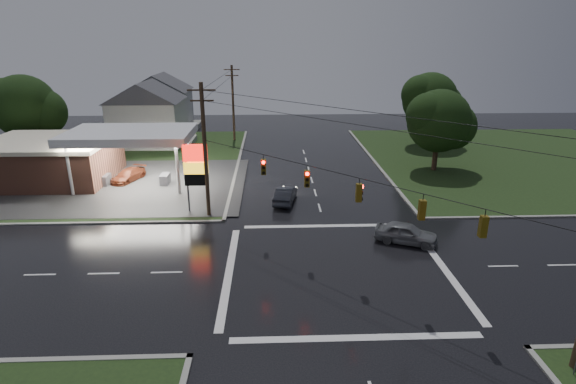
{
  "coord_description": "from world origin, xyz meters",
  "views": [
    {
      "loc": [
        -4.16,
        -25.72,
        14.41
      ],
      "look_at": [
        -2.95,
        6.74,
        3.0
      ],
      "focal_mm": 28.0,
      "sensor_mm": 36.0,
      "label": 1
    }
  ],
  "objects_px": {
    "utility_pole_nw": "(205,150)",
    "tree_ne_near": "(440,121)",
    "house_near": "(148,113)",
    "tree_nw_behind": "(26,107)",
    "pylon_sign": "(196,167)",
    "house_far": "(161,100)",
    "car_crossing": "(406,233)",
    "car_pump": "(128,175)",
    "tree_ne_far": "(431,100)",
    "utility_pole_n": "(233,102)",
    "car_north": "(285,195)",
    "gas_station": "(62,157)"
  },
  "relations": [
    {
      "from": "car_north",
      "to": "car_crossing",
      "type": "bearing_deg",
      "value": 146.03
    },
    {
      "from": "tree_nw_behind",
      "to": "tree_ne_near",
      "type": "bearing_deg",
      "value": -9.47
    },
    {
      "from": "house_near",
      "to": "tree_ne_far",
      "type": "xyz_separation_m",
      "value": [
        38.1,
        -2.01,
        1.77
      ]
    },
    {
      "from": "utility_pole_n",
      "to": "tree_nw_behind",
      "type": "height_order",
      "value": "utility_pole_n"
    },
    {
      "from": "utility_pole_n",
      "to": "car_north",
      "type": "xyz_separation_m",
      "value": [
        6.52,
        -25.53,
        -4.74
      ]
    },
    {
      "from": "house_far",
      "to": "car_pump",
      "type": "relative_size",
      "value": 2.5
    },
    {
      "from": "gas_station",
      "to": "house_near",
      "type": "xyz_separation_m",
      "value": [
        4.73,
        16.3,
        1.86
      ]
    },
    {
      "from": "pylon_sign",
      "to": "utility_pole_n",
      "type": "bearing_deg",
      "value": 87.92
    },
    {
      "from": "pylon_sign",
      "to": "car_crossing",
      "type": "height_order",
      "value": "pylon_sign"
    },
    {
      "from": "utility_pole_nw",
      "to": "house_far",
      "type": "distance_m",
      "value": 40.48
    },
    {
      "from": "gas_station",
      "to": "house_near",
      "type": "bearing_deg",
      "value": 73.83
    },
    {
      "from": "tree_ne_far",
      "to": "car_pump",
      "type": "distance_m",
      "value": 39.46
    },
    {
      "from": "pylon_sign",
      "to": "gas_station",
      "type": "bearing_deg",
      "value": 148.78
    },
    {
      "from": "house_near",
      "to": "house_far",
      "type": "distance_m",
      "value": 12.04
    },
    {
      "from": "utility_pole_n",
      "to": "gas_station",
      "type": "bearing_deg",
      "value": -131.47
    },
    {
      "from": "utility_pole_nw",
      "to": "tree_ne_near",
      "type": "xyz_separation_m",
      "value": [
        23.64,
        12.49,
        -0.16
      ]
    },
    {
      "from": "car_pump",
      "to": "house_near",
      "type": "bearing_deg",
      "value": 116.43
    },
    {
      "from": "utility_pole_nw",
      "to": "car_pump",
      "type": "height_order",
      "value": "utility_pole_nw"
    },
    {
      "from": "tree_nw_behind",
      "to": "car_north",
      "type": "relative_size",
      "value": 2.27
    },
    {
      "from": "car_pump",
      "to": "utility_pole_nw",
      "type": "bearing_deg",
      "value": -25.8
    },
    {
      "from": "house_near",
      "to": "car_pump",
      "type": "height_order",
      "value": "house_near"
    },
    {
      "from": "house_near",
      "to": "car_pump",
      "type": "xyz_separation_m",
      "value": [
        1.88,
        -16.67,
        -3.76
      ]
    },
    {
      "from": "house_far",
      "to": "car_crossing",
      "type": "bearing_deg",
      "value": -58.13
    },
    {
      "from": "utility_pole_nw",
      "to": "tree_nw_behind",
      "type": "xyz_separation_m",
      "value": [
        -24.34,
        20.49,
        0.46
      ]
    },
    {
      "from": "tree_ne_near",
      "to": "utility_pole_n",
      "type": "bearing_deg",
      "value": 145.9
    },
    {
      "from": "car_north",
      "to": "tree_ne_far",
      "type": "bearing_deg",
      "value": -121.45
    },
    {
      "from": "house_near",
      "to": "tree_ne_far",
      "type": "relative_size",
      "value": 1.13
    },
    {
      "from": "utility_pole_nw",
      "to": "house_near",
      "type": "bearing_deg",
      "value": 113.37
    },
    {
      "from": "tree_ne_near",
      "to": "car_crossing",
      "type": "relative_size",
      "value": 2.0
    },
    {
      "from": "house_near",
      "to": "car_pump",
      "type": "relative_size",
      "value": 2.5
    },
    {
      "from": "tree_ne_near",
      "to": "car_north",
      "type": "bearing_deg",
      "value": -150.93
    },
    {
      "from": "utility_pole_nw",
      "to": "tree_ne_near",
      "type": "distance_m",
      "value": 26.74
    },
    {
      "from": "pylon_sign",
      "to": "house_near",
      "type": "xyz_separation_m",
      "value": [
        -10.45,
        25.5,
        0.39
      ]
    },
    {
      "from": "house_far",
      "to": "car_crossing",
      "type": "distance_m",
      "value": 52.23
    },
    {
      "from": "tree_ne_far",
      "to": "car_crossing",
      "type": "relative_size",
      "value": 2.19
    },
    {
      "from": "car_north",
      "to": "car_pump",
      "type": "xyz_separation_m",
      "value": [
        -16.09,
        6.86,
        -0.09
      ]
    },
    {
      "from": "car_crossing",
      "to": "gas_station",
      "type": "bearing_deg",
      "value": 85.87
    },
    {
      "from": "pylon_sign",
      "to": "car_north",
      "type": "bearing_deg",
      "value": 14.71
    },
    {
      "from": "house_near",
      "to": "car_north",
      "type": "xyz_separation_m",
      "value": [
        17.97,
        -23.53,
        -3.68
      ]
    },
    {
      "from": "tree_ne_near",
      "to": "car_crossing",
      "type": "bearing_deg",
      "value": -115.2
    },
    {
      "from": "tree_ne_near",
      "to": "tree_ne_far",
      "type": "distance_m",
      "value": 12.39
    },
    {
      "from": "utility_pole_nw",
      "to": "car_crossing",
      "type": "distance_m",
      "value": 16.86
    },
    {
      "from": "utility_pole_n",
      "to": "house_near",
      "type": "bearing_deg",
      "value": -170.09
    },
    {
      "from": "house_near",
      "to": "pylon_sign",
      "type": "bearing_deg",
      "value": -67.72
    },
    {
      "from": "utility_pole_n",
      "to": "tree_ne_far",
      "type": "height_order",
      "value": "utility_pole_n"
    },
    {
      "from": "utility_pole_n",
      "to": "house_far",
      "type": "height_order",
      "value": "utility_pole_n"
    },
    {
      "from": "house_near",
      "to": "car_north",
      "type": "distance_m",
      "value": 29.83
    },
    {
      "from": "house_near",
      "to": "tree_nw_behind",
      "type": "xyz_separation_m",
      "value": [
        -12.89,
        -6.01,
        1.77
      ]
    },
    {
      "from": "utility_pole_n",
      "to": "pylon_sign",
      "type": "bearing_deg",
      "value": -92.08
    },
    {
      "from": "house_far",
      "to": "house_near",
      "type": "bearing_deg",
      "value": -85.24
    }
  ]
}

